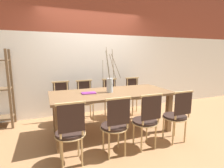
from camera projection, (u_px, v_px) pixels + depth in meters
name	position (u px, v px, depth m)	size (l,w,h in m)	color
ground_plane	(112.00, 131.00, 3.39)	(16.00, 16.00, 0.00)	#9E7047
wall_rear	(93.00, 49.00, 4.32)	(12.00, 0.06, 3.20)	white
dining_table	(112.00, 97.00, 3.28)	(2.23, 1.00, 0.78)	brown
chair_near_leftend	(71.00, 131.00, 2.27)	(0.41, 0.41, 0.90)	black
chair_near_left	(115.00, 124.00, 2.50)	(0.41, 0.41, 0.90)	black
chair_near_center	(147.00, 119.00, 2.69)	(0.41, 0.41, 0.90)	black
chair_near_right	(177.00, 114.00, 2.90)	(0.41, 0.41, 0.90)	black
chair_far_leftend	(62.00, 101.00, 3.72)	(0.41, 0.41, 0.90)	black
chair_far_left	(86.00, 99.00, 3.91)	(0.41, 0.41, 0.90)	black
chair_far_center	(111.00, 96.00, 4.13)	(0.41, 0.41, 0.90)	black
chair_far_right	(134.00, 94.00, 4.35)	(0.41, 0.41, 0.90)	black
vase_centerpiece	(110.00, 84.00, 3.22)	(0.37, 0.37, 0.82)	#B2BCC1
book_stack	(89.00, 93.00, 3.13)	(0.26, 0.18, 0.02)	#842D8C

